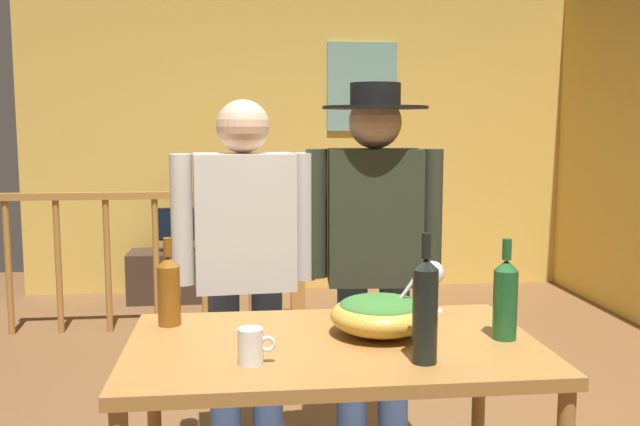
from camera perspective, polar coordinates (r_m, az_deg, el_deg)
name	(u,v)px	position (r m, az deg, el deg)	size (l,w,h in m)	color
back_wall	(302,134)	(6.35, -1.47, 6.35)	(4.82, 0.10, 2.77)	gold
framed_picture	(362,87)	(6.36, 3.38, 10.04)	(0.61, 0.03, 0.77)	#6D9A90
stair_railing	(205,245)	(5.17, -9.18, -2.55)	(2.11, 0.10, 1.05)	#9E6B33
tv_console	(184,275)	(6.13, -10.83, -4.91)	(0.90, 0.40, 0.41)	#38281E
flat_screen_tv	(182,225)	(6.02, -10.95, -0.98)	(0.47, 0.12, 0.37)	black
serving_table	(333,366)	(2.32, 1.06, -12.12)	(1.30, 0.80, 0.79)	#9E6B33
salad_bowl	(381,313)	(2.36, 4.89, -7.98)	(0.33, 0.33, 0.20)	gold
wine_glass	(433,276)	(2.65, 9.00, -4.96)	(0.08, 0.08, 0.19)	silver
wine_bottle_dark	(425,309)	(2.08, 8.40, -7.57)	(0.07, 0.07, 0.38)	black
wine_bottle_green	(505,298)	(2.36, 14.59, -6.56)	(0.08, 0.08, 0.33)	#1E5628
wine_bottle_amber	(169,289)	(2.50, -11.99, -5.97)	(0.08, 0.08, 0.30)	brown
mug_white	(251,346)	(2.08, -5.51, -10.55)	(0.11, 0.07, 0.10)	white
person_standing_left	(245,256)	(2.98, -6.03, -3.47)	(0.59, 0.25, 1.57)	#3D5684
person_standing_right	(374,242)	(3.02, 4.33, -2.33)	(0.57, 0.44, 1.64)	#3D5684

